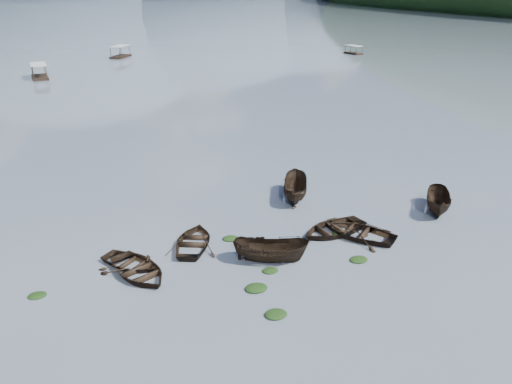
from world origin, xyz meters
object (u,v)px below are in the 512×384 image
object	(u,v)px
rowboat_0	(139,275)
pontoon_left	(40,78)
rowboat_3	(359,236)
pontoon_centre	(121,57)

from	to	relation	value
rowboat_0	pontoon_left	xyz separation A→B (m)	(-12.99, 76.03, 0.00)
rowboat_3	pontoon_centre	distance (m)	102.96
rowboat_3	rowboat_0	bearing A→B (deg)	-38.92
pontoon_left	rowboat_3	bearing A→B (deg)	-78.66
pontoon_left	pontoon_centre	xyz separation A→B (m)	(15.73, 27.10, 0.00)
rowboat_0	pontoon_left	bearing A→B (deg)	73.82
rowboat_0	pontoon_centre	size ratio (longest dim) A/B	0.70
pontoon_centre	rowboat_0	bearing A→B (deg)	-66.10
rowboat_3	pontoon_centre	xyz separation A→B (m)	(-12.12, 102.24, 0.00)
rowboat_0	pontoon_left	size ratio (longest dim) A/B	0.72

